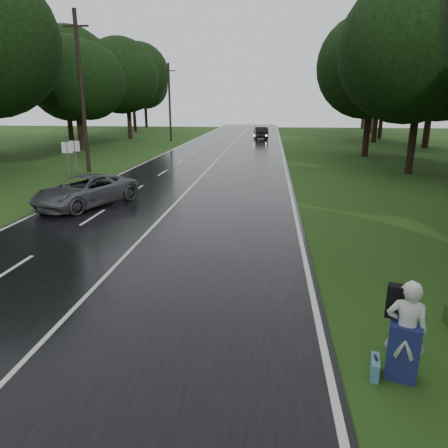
# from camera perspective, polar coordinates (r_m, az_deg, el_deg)

# --- Properties ---
(ground) EXTENTS (160.00, 160.00, 0.00)m
(ground) POSITION_cam_1_polar(r_m,az_deg,el_deg) (10.76, -20.07, -11.17)
(ground) COLOR #244615
(ground) RESTS_ON ground
(road) EXTENTS (12.00, 140.00, 0.04)m
(road) POSITION_cam_1_polar(r_m,az_deg,el_deg) (29.23, -2.76, 7.00)
(road) COLOR black
(road) RESTS_ON ground
(lane_center) EXTENTS (0.12, 140.00, 0.01)m
(lane_center) POSITION_cam_1_polar(r_m,az_deg,el_deg) (29.22, -2.76, 7.05)
(lane_center) COLOR silver
(lane_center) RESTS_ON road
(grey_car) EXTENTS (4.37, 5.82, 1.47)m
(grey_car) POSITION_cam_1_polar(r_m,az_deg,el_deg) (20.81, -18.72, 4.40)
(grey_car) COLOR #4C4D51
(grey_car) RESTS_ON road
(far_car) EXTENTS (2.23, 5.02, 1.60)m
(far_car) POSITION_cam_1_polar(r_m,az_deg,el_deg) (58.82, 5.14, 12.52)
(far_car) COLOR black
(far_car) RESTS_ON road
(hitchhiker) EXTENTS (0.81, 0.77, 1.92)m
(hitchhiker) POSITION_cam_1_polar(r_m,az_deg,el_deg) (8.16, 23.83, -13.78)
(hitchhiker) COLOR silver
(hitchhiker) RESTS_ON ground
(suitcase) EXTENTS (0.24, 0.52, 0.35)m
(suitcase) POSITION_cam_1_polar(r_m,az_deg,el_deg) (8.39, 20.23, -18.19)
(suitcase) COLOR teal
(suitcase) RESTS_ON ground
(utility_pole_mid) EXTENTS (1.80, 0.28, 10.80)m
(utility_pole_mid) POSITION_cam_1_polar(r_m,az_deg,el_deg) (31.70, -18.23, 6.91)
(utility_pole_mid) COLOR black
(utility_pole_mid) RESTS_ON ground
(utility_pole_far) EXTENTS (1.80, 0.28, 9.71)m
(utility_pole_far) POSITION_cam_1_polar(r_m,az_deg,el_deg) (55.72, -7.37, 11.37)
(utility_pole_far) COLOR black
(utility_pole_far) RESTS_ON ground
(road_sign_a) EXTENTS (0.63, 0.10, 2.64)m
(road_sign_a) POSITION_cam_1_polar(r_m,az_deg,el_deg) (26.28, -20.48, 4.87)
(road_sign_a) COLOR white
(road_sign_a) RESTS_ON ground
(road_sign_b) EXTENTS (0.63, 0.10, 2.63)m
(road_sign_b) POSITION_cam_1_polar(r_m,az_deg,el_deg) (27.12, -19.59, 5.29)
(road_sign_b) COLOR white
(road_sign_b) RESTS_ON ground
(tree_left_e) EXTENTS (7.77, 7.77, 12.14)m
(tree_left_e) POSITION_cam_1_polar(r_m,az_deg,el_deg) (47.39, -19.16, 9.73)
(tree_left_e) COLOR black
(tree_left_e) RESTS_ON ground
(tree_left_f) EXTENTS (8.91, 8.91, 13.92)m
(tree_left_f) POSITION_cam_1_polar(r_m,az_deg,el_deg) (60.29, -12.86, 11.47)
(tree_left_f) COLOR black
(tree_left_f) RESTS_ON ground
(tree_right_d) EXTENTS (8.83, 8.83, 13.80)m
(tree_right_d) POSITION_cam_1_polar(r_m,az_deg,el_deg) (32.14, 24.21, 6.41)
(tree_right_d) COLOR black
(tree_right_d) RESTS_ON ground
(tree_right_e) EXTENTS (8.70, 8.70, 13.60)m
(tree_right_e) POSITION_cam_1_polar(r_m,az_deg,el_deg) (41.22, 18.94, 8.88)
(tree_right_e) COLOR black
(tree_right_e) RESTS_ON ground
(tree_right_f) EXTENTS (10.87, 10.87, 16.98)m
(tree_right_f) POSITION_cam_1_polar(r_m,az_deg,el_deg) (56.77, 20.05, 10.62)
(tree_right_f) COLOR black
(tree_right_f) RESTS_ON ground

